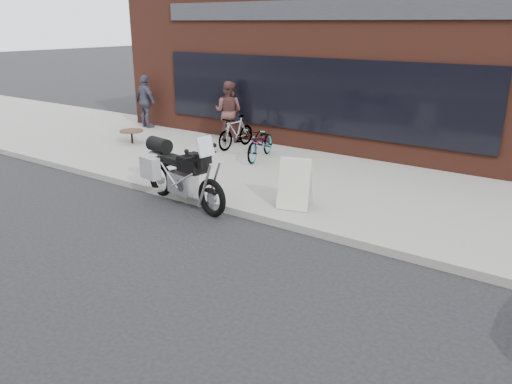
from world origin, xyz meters
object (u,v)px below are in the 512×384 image
object	(u,v)px
motorcycle	(178,173)
sandwich_sign	(296,183)
cafe_table	(131,131)
cafe_patron_right	(146,101)
bicycle_front	(261,143)
cafe_patron_left	(228,111)
bicycle_rear	(236,132)

from	to	relation	value
motorcycle	sandwich_sign	world-z (taller)	motorcycle
motorcycle	cafe_table	distance (m)	5.30
cafe_patron_right	bicycle_front	bearing A→B (deg)	178.49
motorcycle	cafe_patron_left	distance (m)	5.27
bicycle_front	sandwich_sign	bearing A→B (deg)	-57.38
bicycle_front	bicycle_rear	size ratio (longest dim) A/B	1.06
sandwich_sign	cafe_table	bearing A→B (deg)	149.06
bicycle_rear	cafe_patron_left	distance (m)	1.06
bicycle_rear	cafe_table	xyz separation A→B (m)	(-2.91, -1.32, -0.10)
cafe_table	cafe_patron_left	world-z (taller)	cafe_patron_left
motorcycle	bicycle_rear	xyz separation A→B (m)	(-1.61, 4.08, -0.06)
cafe_table	bicycle_front	bearing A→B (deg)	10.08
motorcycle	cafe_patron_left	world-z (taller)	cafe_patron_left
motorcycle	bicycle_rear	distance (m)	4.39
bicycle_rear	cafe_table	world-z (taller)	bicycle_rear
cafe_patron_right	cafe_table	bearing A→B (deg)	136.55
cafe_patron_right	motorcycle	bearing A→B (deg)	152.18
bicycle_front	cafe_patron_left	xyz separation A→B (m)	(-2.00, 1.20, 0.47)
bicycle_front	sandwich_sign	xyz separation A→B (m)	(2.61, -2.60, 0.06)
cafe_table	motorcycle	bearing A→B (deg)	-31.43
bicycle_front	sandwich_sign	size ratio (longest dim) A/B	1.66
bicycle_front	sandwich_sign	distance (m)	3.69
motorcycle	bicycle_front	bearing A→B (deg)	105.65
bicycle_front	cafe_patron_right	bearing A→B (deg)	155.41
bicycle_rear	sandwich_sign	world-z (taller)	sandwich_sign
cafe_patron_left	cafe_patron_right	bearing A→B (deg)	-13.80
bicycle_rear	motorcycle	bearing A→B (deg)	-66.61
bicycle_rear	sandwich_sign	bearing A→B (deg)	-37.59
sandwich_sign	bicycle_front	bearing A→B (deg)	119.53
motorcycle	cafe_table	size ratio (longest dim) A/B	3.56
sandwich_sign	cafe_patron_left	bearing A→B (deg)	124.96
cafe_patron_right	bicycle_rear	bearing A→B (deg)	-177.48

